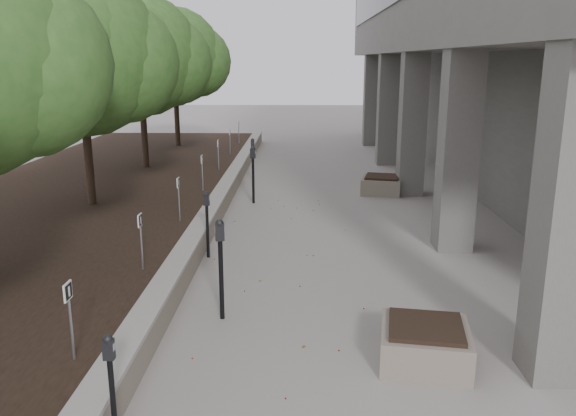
# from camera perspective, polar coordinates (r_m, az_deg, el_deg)

# --- Properties ---
(retaining_wall) EXTENTS (0.39, 26.00, 0.50)m
(retaining_wall) POSITION_cam_1_polar(r_m,az_deg,el_deg) (15.14, -6.67, 0.73)
(retaining_wall) COLOR gray
(retaining_wall) RESTS_ON ground
(planting_bed) EXTENTS (7.00, 26.00, 0.40)m
(planting_bed) POSITION_cam_1_polar(r_m,az_deg,el_deg) (16.08, -19.74, 0.59)
(planting_bed) COLOR black
(planting_bed) RESTS_ON ground
(crabapple_tree_3) EXTENTS (4.60, 4.00, 5.44)m
(crabapple_tree_3) POSITION_cam_1_polar(r_m,az_deg,el_deg) (14.51, -19.51, 10.90)
(crabapple_tree_3) COLOR #326025
(crabapple_tree_3) RESTS_ON planting_bed
(crabapple_tree_4) EXTENTS (4.60, 4.00, 5.44)m
(crabapple_tree_4) POSITION_cam_1_polar(r_m,az_deg,el_deg) (19.26, -14.22, 11.93)
(crabapple_tree_4) COLOR #326025
(crabapple_tree_4) RESTS_ON planting_bed
(crabapple_tree_5) EXTENTS (4.60, 4.00, 5.44)m
(crabapple_tree_5) POSITION_cam_1_polar(r_m,az_deg,el_deg) (24.12, -11.03, 12.51)
(crabapple_tree_5) COLOR #326025
(crabapple_tree_5) RESTS_ON planting_bed
(parking_sign_2) EXTENTS (0.04, 0.22, 0.96)m
(parking_sign_2) POSITION_cam_1_polar(r_m,az_deg,el_deg) (7.23, -20.54, -10.39)
(parking_sign_2) COLOR black
(parking_sign_2) RESTS_ON planting_bed
(parking_sign_3) EXTENTS (0.04, 0.22, 0.96)m
(parking_sign_3) POSITION_cam_1_polar(r_m,az_deg,el_deg) (9.88, -14.20, -3.25)
(parking_sign_3) COLOR black
(parking_sign_3) RESTS_ON planting_bed
(parking_sign_4) EXTENTS (0.04, 0.22, 0.96)m
(parking_sign_4) POSITION_cam_1_polar(r_m,az_deg,el_deg) (12.69, -10.65, 0.83)
(parking_sign_4) COLOR black
(parking_sign_4) RESTS_ON planting_bed
(parking_sign_5) EXTENTS (0.04, 0.22, 0.96)m
(parking_sign_5) POSITION_cam_1_polar(r_m,az_deg,el_deg) (15.57, -8.40, 3.42)
(parking_sign_5) COLOR black
(parking_sign_5) RESTS_ON planting_bed
(parking_sign_6) EXTENTS (0.04, 0.22, 0.96)m
(parking_sign_6) POSITION_cam_1_polar(r_m,az_deg,el_deg) (18.49, -6.84, 5.19)
(parking_sign_6) COLOR black
(parking_sign_6) RESTS_ON planting_bed
(parking_sign_7) EXTENTS (0.04, 0.22, 0.96)m
(parking_sign_7) POSITION_cam_1_polar(r_m,az_deg,el_deg) (21.43, -5.71, 6.47)
(parking_sign_7) COLOR black
(parking_sign_7) RESTS_ON planting_bed
(parking_sign_8) EXTENTS (0.04, 0.22, 0.96)m
(parking_sign_8) POSITION_cam_1_polar(r_m,az_deg,el_deg) (24.39, -4.85, 7.45)
(parking_sign_8) COLOR black
(parking_sign_8) RESTS_ON planting_bed
(parking_meter_1) EXTENTS (0.13, 0.09, 1.25)m
(parking_meter_1) POSITION_cam_1_polar(r_m,az_deg,el_deg) (6.21, -16.86, -16.98)
(parking_meter_1) COLOR black
(parking_meter_1) RESTS_ON ground
(parking_meter_2) EXTENTS (0.17, 0.14, 1.56)m
(parking_meter_2) POSITION_cam_1_polar(r_m,az_deg,el_deg) (8.69, -6.60, -6.04)
(parking_meter_2) COLOR black
(parking_meter_2) RESTS_ON ground
(parking_meter_3) EXTENTS (0.14, 0.10, 1.34)m
(parking_meter_3) POSITION_cam_1_polar(r_m,az_deg,el_deg) (11.44, -7.92, -1.64)
(parking_meter_3) COLOR black
(parking_meter_3) RESTS_ON ground
(parking_meter_4) EXTENTS (0.17, 0.13, 1.56)m
(parking_meter_4) POSITION_cam_1_polar(r_m,az_deg,el_deg) (15.69, -3.44, 3.27)
(parking_meter_4) COLOR black
(parking_meter_4) RESTS_ON ground
(parking_meter_5) EXTENTS (0.14, 0.10, 1.36)m
(parking_meter_5) POSITION_cam_1_polar(r_m,az_deg,el_deg) (18.75, -3.47, 4.78)
(parking_meter_5) COLOR black
(parking_meter_5) RESTS_ON ground
(planter_front) EXTENTS (1.27, 1.27, 0.52)m
(planter_front) POSITION_cam_1_polar(r_m,az_deg,el_deg) (7.86, 13.29, -12.79)
(planter_front) COLOR gray
(planter_front) RESTS_ON ground
(planter_back) EXTENTS (1.33, 1.33, 0.52)m
(planter_back) POSITION_cam_1_polar(r_m,az_deg,el_deg) (17.16, 9.18, 2.29)
(planter_back) COLOR gray
(planter_back) RESTS_ON ground
(berry_scatter) EXTENTS (3.30, 14.10, 0.02)m
(berry_scatter) POSITION_cam_1_polar(r_m,az_deg,el_deg) (11.23, -0.68, -5.33)
(berry_scatter) COLOR maroon
(berry_scatter) RESTS_ON ground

